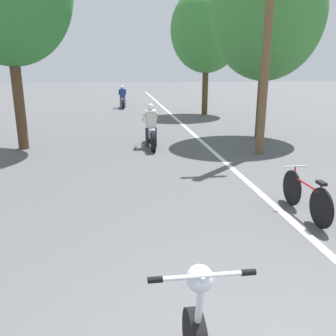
{
  "coord_description": "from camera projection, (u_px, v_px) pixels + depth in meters",
  "views": [
    {
      "loc": [
        -0.89,
        -1.69,
        2.56
      ],
      "look_at": [
        -0.1,
        4.06,
        0.9
      ],
      "focal_mm": 38.0,
      "sensor_mm": 36.0,
      "label": 1
    }
  ],
  "objects": [
    {
      "name": "motorcycle_rider_lead",
      "position": [
        151.0,
        131.0,
        11.63
      ],
      "size": [
        0.5,
        2.11,
        1.41
      ],
      "color": "black",
      "rests_on": "ground"
    },
    {
      "name": "roadside_tree_right_near",
      "position": [
        268.0,
        13.0,
        12.15
      ],
      "size": [
        3.96,
        3.56,
        6.61
      ],
      "color": "#513A23",
      "rests_on": "ground"
    },
    {
      "name": "motorcycle_rider_far",
      "position": [
        123.0,
        100.0,
        22.63
      ],
      "size": [
        0.5,
        2.0,
        1.41
      ],
      "color": "black",
      "rests_on": "ground"
    },
    {
      "name": "utility_pole",
      "position": [
        268.0,
        28.0,
        9.87
      ],
      "size": [
        1.1,
        0.24,
        7.0
      ],
      "color": "brown",
      "rests_on": "ground"
    },
    {
      "name": "lane_stripe_edge",
      "position": [
        192.0,
        133.0,
        14.18
      ],
      "size": [
        0.14,
        48.0,
        0.01
      ],
      "primitive_type": "cube",
      "color": "white",
      "rests_on": "ground"
    },
    {
      "name": "bicycle_parked",
      "position": [
        306.0,
        196.0,
        6.26
      ],
      "size": [
        0.44,
        1.69,
        0.79
      ],
      "color": "black",
      "rests_on": "ground"
    },
    {
      "name": "roadside_tree_right_far",
      "position": [
        207.0,
        30.0,
        18.55
      ],
      "size": [
        3.8,
        3.42,
        6.58
      ],
      "color": "#513A23",
      "rests_on": "ground"
    }
  ]
}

